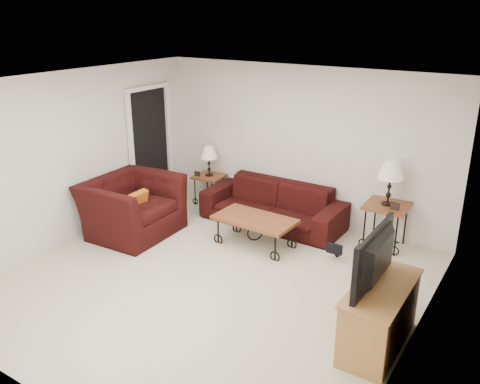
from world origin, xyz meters
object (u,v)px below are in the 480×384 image
at_px(television, 384,259).
at_px(coffee_table, 255,232).
at_px(lamp_right, 390,183).
at_px(side_table_left, 210,190).
at_px(side_table_right, 385,225).
at_px(armchair, 132,207).
at_px(tv_stand, 379,316).
at_px(lamp_left, 209,161).
at_px(backpack, 338,243).
at_px(sofa, 273,204).

bearing_deg(television, coffee_table, -120.03).
bearing_deg(lamp_right, side_table_left, 180.00).
distance_m(side_table_right, coffee_table, 1.90).
bearing_deg(armchair, tv_stand, -102.01).
bearing_deg(lamp_left, side_table_right, -0.00).
xyz_separation_m(armchair, backpack, (2.99, 0.95, -0.22)).
bearing_deg(tv_stand, sofa, 138.89).
relative_size(coffee_table, television, 1.13).
distance_m(lamp_left, television, 4.48).
height_order(lamp_left, lamp_right, lamp_right).
height_order(armchair, television, television).
relative_size(side_table_left, television, 0.51).
distance_m(side_table_left, armchair, 1.69).
xyz_separation_m(side_table_right, coffee_table, (-1.61, -1.02, -0.11)).
distance_m(sofa, side_table_left, 1.40).
bearing_deg(lamp_right, tv_stand, -73.70).
bearing_deg(lamp_left, sofa, -7.37).
distance_m(tv_stand, television, 0.64).
relative_size(sofa, coffee_table, 1.97).
distance_m(side_table_right, tv_stand, 2.42).
xyz_separation_m(lamp_left, tv_stand, (3.85, -2.32, -0.45)).
relative_size(lamp_right, armchair, 0.49).
bearing_deg(backpack, coffee_table, -158.08).
distance_m(sofa, lamp_right, 1.90).
height_order(sofa, coffee_table, sofa).
bearing_deg(side_table_right, side_table_left, 180.00).
xyz_separation_m(sofa, side_table_left, (-1.39, 0.18, -0.07)).
bearing_deg(sofa, television, -41.35).
bearing_deg(side_table_left, coffee_table, -33.00).
xyz_separation_m(armchair, tv_stand, (4.11, -0.66, -0.09)).
distance_m(television, backpack, 2.10).
bearing_deg(television, lamp_right, -164.16).
bearing_deg(coffee_table, lamp_right, 32.32).
bearing_deg(lamp_right, lamp_left, 180.00).
bearing_deg(tv_stand, armchair, 170.84).
distance_m(side_table_left, coffee_table, 1.86).
xyz_separation_m(lamp_right, television, (0.66, -2.32, 0.00)).
bearing_deg(lamp_right, armchair, -154.11).
relative_size(side_table_left, tv_stand, 0.46).
distance_m(side_table_right, television, 2.51).
height_order(side_table_right, lamp_right, lamp_right).
xyz_separation_m(coffee_table, tv_stand, (2.28, -1.31, 0.13)).
bearing_deg(lamp_right, coffee_table, -147.68).
bearing_deg(lamp_left, coffee_table, -33.00).
height_order(side_table_right, tv_stand, tv_stand).
bearing_deg(coffee_table, side_table_right, 32.32).
relative_size(coffee_table, tv_stand, 1.02).
bearing_deg(tv_stand, television, 180.00).
bearing_deg(tv_stand, lamp_left, 148.87).
bearing_deg(television, backpack, -145.93).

